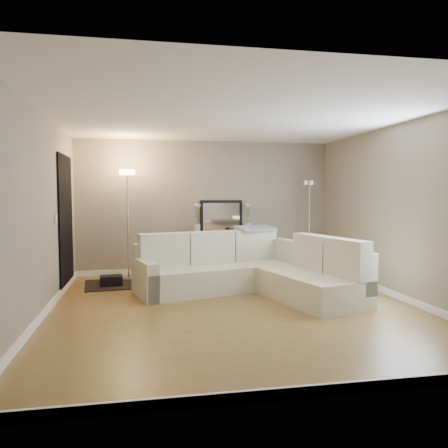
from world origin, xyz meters
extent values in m
cube|color=olive|center=(0.00, 0.00, -0.01)|extent=(5.00, 5.50, 0.01)
cube|color=white|center=(0.00, 0.00, 2.60)|extent=(5.00, 5.50, 0.01)
cube|color=gray|center=(0.00, 2.76, 1.30)|extent=(5.00, 0.02, 2.60)
cube|color=gray|center=(0.00, -2.76, 1.30)|extent=(5.00, 0.02, 2.60)
cube|color=gray|center=(-2.51, 0.00, 1.30)|extent=(0.02, 5.50, 2.60)
cube|color=gray|center=(2.51, 0.00, 1.30)|extent=(0.02, 5.50, 2.60)
cube|color=white|center=(0.00, 2.73, 0.05)|extent=(5.00, 0.03, 0.10)
cube|color=white|center=(0.00, -2.73, 0.05)|extent=(5.00, 0.03, 0.10)
cube|color=white|center=(-2.48, 0.00, 0.05)|extent=(0.03, 5.50, 0.10)
cube|color=white|center=(2.48, 0.00, 0.05)|extent=(0.03, 5.50, 0.10)
cube|color=black|center=(-2.48, 1.70, 1.10)|extent=(0.02, 1.20, 2.20)
cube|color=white|center=(-2.48, 0.85, 1.20)|extent=(0.02, 0.08, 0.12)
cube|color=beige|center=(-0.01, 1.11, 0.21)|extent=(2.81, 1.59, 0.41)
cube|color=beige|center=(-0.10, 1.46, 0.49)|extent=(2.63, 0.90, 0.57)
cube|color=beige|center=(-1.22, 0.79, 0.29)|extent=(0.42, 0.94, 0.57)
cube|color=beige|center=(1.17, 0.10, 0.21)|extent=(1.32, 1.82, 0.41)
cube|color=beige|center=(1.39, 0.64, 0.49)|extent=(0.87, 2.53, 0.57)
cube|color=beige|center=(-0.92, 1.12, 0.68)|extent=(0.83, 0.43, 0.53)
cube|color=beige|center=(-0.12, 1.34, 0.68)|extent=(0.83, 0.43, 0.53)
cube|color=beige|center=(0.67, 1.55, 0.68)|extent=(0.83, 0.43, 0.53)
cube|color=beige|center=(1.32, 0.47, 0.68)|extent=(0.41, 0.77, 0.53)
cube|color=beige|center=(1.52, -0.28, 0.68)|extent=(0.41, 0.77, 0.53)
cube|color=gray|center=(0.71, 1.59, 0.96)|extent=(0.76, 0.58, 0.09)
cube|color=black|center=(0.30, 2.54, 0.72)|extent=(1.21, 0.37, 0.04)
cube|color=black|center=(-0.24, 2.39, 0.35)|extent=(0.04, 0.04, 0.70)
cube|color=black|center=(-0.26, 2.65, 0.35)|extent=(0.04, 0.04, 0.70)
cube|color=black|center=(0.86, 2.44, 0.35)|extent=(0.04, 0.04, 0.70)
cube|color=black|center=(0.85, 2.70, 0.35)|extent=(0.04, 0.04, 0.70)
cube|color=black|center=(0.30, 2.54, 0.17)|extent=(1.14, 0.34, 0.03)
cube|color=#BF3333|center=(-0.19, 2.52, 0.27)|extent=(0.03, 0.15, 0.18)
cube|color=#3359A5|center=(-0.15, 2.53, 0.28)|extent=(0.04, 0.15, 0.19)
cube|color=gold|center=(-0.11, 2.53, 0.29)|extent=(0.04, 0.15, 0.21)
cube|color=#3F7F4C|center=(-0.06, 2.53, 0.27)|extent=(0.05, 0.15, 0.18)
cube|color=#994C99|center=(-0.02, 2.53, 0.28)|extent=(0.03, 0.15, 0.19)
cube|color=orange|center=(0.02, 2.53, 0.29)|extent=(0.04, 0.15, 0.21)
cube|color=#262626|center=(0.06, 2.53, 0.27)|extent=(0.04, 0.15, 0.18)
cube|color=#4C99B2|center=(0.11, 2.54, 0.28)|extent=(0.05, 0.15, 0.19)
cube|color=#B2A58C|center=(0.16, 2.54, 0.29)|extent=(0.03, 0.15, 0.21)
cube|color=brown|center=(0.20, 2.54, 0.27)|extent=(0.04, 0.15, 0.18)
cube|color=navy|center=(0.24, 2.54, 0.28)|extent=(0.04, 0.15, 0.19)
cube|color=gold|center=(0.29, 2.54, 0.29)|extent=(0.05, 0.15, 0.21)
cube|color=black|center=(0.30, 2.70, 1.11)|extent=(0.85, 0.07, 0.67)
cube|color=white|center=(0.30, 2.68, 1.11)|extent=(0.74, 0.04, 0.55)
cube|color=orange|center=(0.20, 2.51, 0.78)|extent=(0.17, 0.12, 0.04)
cube|color=black|center=(0.47, 2.50, 0.82)|extent=(0.09, 0.02, 0.12)
cube|color=black|center=(0.58, 2.51, 0.82)|extent=(0.07, 0.02, 0.10)
cylinder|color=silver|center=(-0.20, 2.52, 0.88)|extent=(0.12, 0.12, 0.22)
cylinder|color=#38722D|center=(-0.22, 2.52, 1.13)|extent=(0.09, 0.01, 0.38)
sphere|color=#E5598C|center=(-0.24, 2.52, 1.33)|extent=(0.07, 0.07, 0.06)
cylinder|color=#38722D|center=(-0.21, 2.52, 1.14)|extent=(0.05, 0.01, 0.40)
sphere|color=white|center=(-0.22, 2.52, 1.35)|extent=(0.07, 0.07, 0.06)
cylinder|color=#38722D|center=(-0.20, 2.52, 1.15)|extent=(0.01, 0.01, 0.42)
sphere|color=#598CE5|center=(-0.20, 2.52, 1.37)|extent=(0.07, 0.07, 0.06)
cylinder|color=#38722D|center=(-0.19, 2.52, 1.13)|extent=(0.05, 0.01, 0.39)
sphere|color=#E58C4C|center=(-0.18, 2.52, 1.33)|extent=(0.07, 0.07, 0.06)
cylinder|color=#38722D|center=(-0.19, 2.52, 1.14)|extent=(0.09, 0.01, 0.40)
sphere|color=#D866B2|center=(-0.17, 2.52, 1.35)|extent=(0.07, 0.07, 0.06)
cylinder|color=silver|center=(0.81, 2.56, 0.88)|extent=(0.12, 0.12, 0.22)
cylinder|color=#38722D|center=(0.80, 2.56, 1.13)|extent=(0.09, 0.01, 0.38)
sphere|color=#E5598C|center=(0.78, 2.56, 1.33)|extent=(0.07, 0.07, 0.06)
cylinder|color=#38722D|center=(0.80, 2.56, 1.14)|extent=(0.05, 0.01, 0.40)
sphere|color=white|center=(0.79, 2.56, 1.35)|extent=(0.07, 0.07, 0.06)
cylinder|color=#38722D|center=(0.81, 2.56, 1.15)|extent=(0.01, 0.01, 0.42)
sphere|color=#598CE5|center=(0.81, 2.56, 1.37)|extent=(0.07, 0.07, 0.06)
cylinder|color=#38722D|center=(0.82, 2.56, 1.13)|extent=(0.05, 0.01, 0.39)
sphere|color=#E58C4C|center=(0.83, 2.57, 1.33)|extent=(0.07, 0.07, 0.06)
cylinder|color=#38722D|center=(0.83, 2.56, 1.14)|extent=(0.09, 0.01, 0.40)
sphere|color=#D866B2|center=(0.85, 2.57, 1.35)|extent=(0.07, 0.07, 0.06)
cylinder|color=silver|center=(-1.50, 2.24, 0.02)|extent=(0.29, 0.29, 0.03)
cylinder|color=silver|center=(-1.50, 2.24, 0.97)|extent=(0.03, 0.03, 1.90)
cylinder|color=#FFBF72|center=(-1.50, 2.24, 1.95)|extent=(0.31, 0.31, 0.09)
cylinder|color=silver|center=(1.99, 2.31, 0.01)|extent=(0.25, 0.25, 0.03)
cylinder|color=silver|center=(1.99, 2.31, 0.88)|extent=(0.03, 0.03, 1.73)
cylinder|color=silver|center=(1.99, 2.31, 1.78)|extent=(0.27, 0.27, 0.08)
cube|color=black|center=(-1.57, 1.85, 0.01)|extent=(1.40, 1.11, 0.02)
cube|color=black|center=(-1.78, 1.73, 0.06)|extent=(0.39, 0.30, 0.24)
camera|label=1|loc=(-1.24, -5.82, 1.57)|focal=35.00mm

